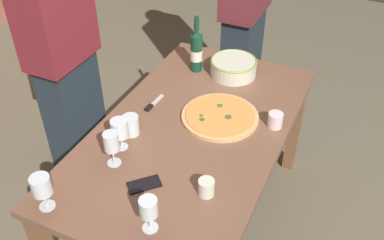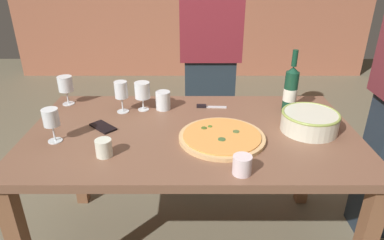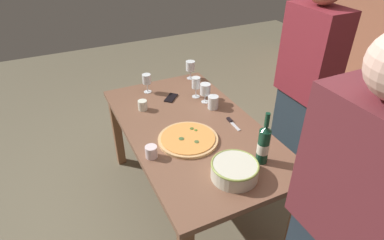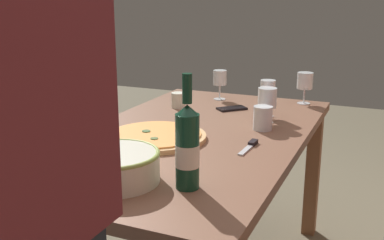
{
  "view_description": "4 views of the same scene",
  "coord_description": "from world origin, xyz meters",
  "px_view_note": "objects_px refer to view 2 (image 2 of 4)",
  "views": [
    {
      "loc": [
        -1.55,
        -0.72,
        2.14
      ],
      "look_at": [
        0.0,
        0.0,
        0.8
      ],
      "focal_mm": 40.82,
      "sensor_mm": 36.0,
      "label": 1
    },
    {
      "loc": [
        0.0,
        -1.49,
        1.52
      ],
      "look_at": [
        0.0,
        0.0,
        0.8
      ],
      "focal_mm": 31.92,
      "sensor_mm": 36.0,
      "label": 2
    },
    {
      "loc": [
        1.7,
        -0.82,
        2.03
      ],
      "look_at": [
        0.0,
        0.0,
        0.8
      ],
      "focal_mm": 30.11,
      "sensor_mm": 36.0,
      "label": 3
    },
    {
      "loc": [
        1.69,
        0.74,
        1.31
      ],
      "look_at": [
        0.0,
        0.0,
        0.8
      ],
      "focal_mm": 43.41,
      "sensor_mm": 36.0,
      "label": 4
    }
  ],
  "objects_px": {
    "dining_table": "(192,146)",
    "wine_glass_by_bottle": "(66,85)",
    "cup_ceramic": "(163,100)",
    "serving_bowl": "(310,121)",
    "wine_glass_far_left": "(51,119)",
    "cup_spare": "(104,148)",
    "wine_glass_far_right": "(121,91)",
    "wine_glass_near_pizza": "(142,91)",
    "wine_bottle": "(291,90)",
    "pizza_knife": "(207,106)",
    "cell_phone": "(103,127)",
    "pizza": "(222,137)",
    "cup_amber": "(242,165)",
    "person_host": "(210,54)"
  },
  "relations": [
    {
      "from": "dining_table",
      "to": "wine_glass_by_bottle",
      "type": "bearing_deg",
      "value": 155.36
    },
    {
      "from": "cup_ceramic",
      "to": "serving_bowl",
      "type": "bearing_deg",
      "value": -19.79
    },
    {
      "from": "dining_table",
      "to": "cup_ceramic",
      "type": "height_order",
      "value": "cup_ceramic"
    },
    {
      "from": "cup_ceramic",
      "to": "wine_glass_far_left",
      "type": "bearing_deg",
      "value": -141.88
    },
    {
      "from": "serving_bowl",
      "to": "cup_ceramic",
      "type": "height_order",
      "value": "cup_ceramic"
    },
    {
      "from": "cup_spare",
      "to": "serving_bowl",
      "type": "bearing_deg",
      "value": 13.96
    },
    {
      "from": "wine_glass_by_bottle",
      "to": "cup_spare",
      "type": "bearing_deg",
      "value": -59.07
    },
    {
      "from": "serving_bowl",
      "to": "wine_glass_far_right",
      "type": "height_order",
      "value": "wine_glass_far_right"
    },
    {
      "from": "wine_glass_near_pizza",
      "to": "cup_ceramic",
      "type": "height_order",
      "value": "wine_glass_near_pizza"
    },
    {
      "from": "wine_bottle",
      "to": "wine_glass_far_right",
      "type": "distance_m",
      "value": 0.9
    },
    {
      "from": "dining_table",
      "to": "serving_bowl",
      "type": "xyz_separation_m",
      "value": [
        0.57,
        -0.01,
        0.15
      ]
    },
    {
      "from": "cup_spare",
      "to": "cup_ceramic",
      "type": "bearing_deg",
      "value": 66.75
    },
    {
      "from": "wine_glass_near_pizza",
      "to": "pizza_knife",
      "type": "relative_size",
      "value": 0.94
    },
    {
      "from": "wine_bottle",
      "to": "pizza_knife",
      "type": "relative_size",
      "value": 2.03
    },
    {
      "from": "cell_phone",
      "to": "serving_bowl",
      "type": "bearing_deg",
      "value": 132.33
    },
    {
      "from": "pizza",
      "to": "serving_bowl",
      "type": "height_order",
      "value": "serving_bowl"
    },
    {
      "from": "wine_glass_far_right",
      "to": "cell_phone",
      "type": "distance_m",
      "value": 0.23
    },
    {
      "from": "cell_phone",
      "to": "wine_glass_far_left",
      "type": "bearing_deg",
      "value": -10.4
    },
    {
      "from": "wine_glass_far_left",
      "to": "pizza_knife",
      "type": "height_order",
      "value": "wine_glass_far_left"
    },
    {
      "from": "cup_amber",
      "to": "cup_spare",
      "type": "height_order",
      "value": "cup_amber"
    },
    {
      "from": "serving_bowl",
      "to": "wine_glass_near_pizza",
      "type": "distance_m",
      "value": 0.88
    },
    {
      "from": "serving_bowl",
      "to": "wine_glass_near_pizza",
      "type": "height_order",
      "value": "wine_glass_near_pizza"
    },
    {
      "from": "wine_glass_by_bottle",
      "to": "pizza_knife",
      "type": "relative_size",
      "value": 0.98
    },
    {
      "from": "pizza_knife",
      "to": "wine_glass_by_bottle",
      "type": "bearing_deg",
      "value": 176.43
    },
    {
      "from": "pizza",
      "to": "cup_ceramic",
      "type": "xyz_separation_m",
      "value": [
        -0.3,
        0.35,
        0.04
      ]
    },
    {
      "from": "dining_table",
      "to": "wine_glass_far_left",
      "type": "relative_size",
      "value": 9.95
    },
    {
      "from": "dining_table",
      "to": "wine_glass_far_left",
      "type": "xyz_separation_m",
      "value": [
        -0.63,
        -0.11,
        0.2
      ]
    },
    {
      "from": "serving_bowl",
      "to": "cup_ceramic",
      "type": "xyz_separation_m",
      "value": [
        -0.73,
        0.26,
        -0.0
      ]
    },
    {
      "from": "cup_amber",
      "to": "person_host",
      "type": "bearing_deg",
      "value": 93.04
    },
    {
      "from": "cup_spare",
      "to": "cell_phone",
      "type": "relative_size",
      "value": 0.53
    },
    {
      "from": "pizza",
      "to": "cup_spare",
      "type": "relative_size",
      "value": 5.27
    },
    {
      "from": "cup_amber",
      "to": "cup_spare",
      "type": "bearing_deg",
      "value": 166.9
    },
    {
      "from": "serving_bowl",
      "to": "wine_glass_far_left",
      "type": "xyz_separation_m",
      "value": [
        -1.2,
        -0.11,
        0.06
      ]
    },
    {
      "from": "cup_ceramic",
      "to": "cell_phone",
      "type": "xyz_separation_m",
      "value": [
        -0.28,
        -0.23,
        -0.05
      ]
    },
    {
      "from": "pizza",
      "to": "wine_glass_far_right",
      "type": "bearing_deg",
      "value": 148.77
    },
    {
      "from": "wine_glass_near_pizza",
      "to": "wine_glass_by_bottle",
      "type": "distance_m",
      "value": 0.45
    },
    {
      "from": "wine_glass_by_bottle",
      "to": "person_host",
      "type": "bearing_deg",
      "value": 33.17
    },
    {
      "from": "cell_phone",
      "to": "pizza",
      "type": "bearing_deg",
      "value": 122.4
    },
    {
      "from": "cup_amber",
      "to": "wine_glass_near_pizza",
      "type": "bearing_deg",
      "value": 126.99
    },
    {
      "from": "cup_spare",
      "to": "wine_glass_by_bottle",
      "type": "bearing_deg",
      "value": 120.93
    },
    {
      "from": "wine_glass_far_left",
      "to": "wine_bottle",
      "type": "bearing_deg",
      "value": 15.85
    },
    {
      "from": "dining_table",
      "to": "wine_bottle",
      "type": "relative_size",
      "value": 4.64
    },
    {
      "from": "pizza",
      "to": "cup_amber",
      "type": "relative_size",
      "value": 5.18
    },
    {
      "from": "person_host",
      "to": "wine_glass_far_left",
      "type": "bearing_deg",
      "value": -29.17
    },
    {
      "from": "dining_table",
      "to": "cup_amber",
      "type": "relative_size",
      "value": 20.61
    },
    {
      "from": "wine_glass_by_bottle",
      "to": "wine_glass_far_left",
      "type": "bearing_deg",
      "value": -79.41
    },
    {
      "from": "dining_table",
      "to": "cup_amber",
      "type": "height_order",
      "value": "cup_amber"
    },
    {
      "from": "pizza_knife",
      "to": "cup_ceramic",
      "type": "bearing_deg",
      "value": -175.31
    },
    {
      "from": "wine_glass_far_left",
      "to": "cup_spare",
      "type": "bearing_deg",
      "value": -26.28
    },
    {
      "from": "cup_ceramic",
      "to": "person_host",
      "type": "bearing_deg",
      "value": 65.07
    }
  ]
}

